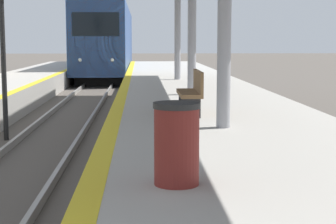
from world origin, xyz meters
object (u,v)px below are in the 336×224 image
(signal_mid, at_px, (2,13))
(trash_bin, at_px, (177,144))
(train, at_px, (108,40))
(bench, at_px, (192,91))

(signal_mid, bearing_deg, trash_bin, -64.51)
(train, xyz_separation_m, bench, (3.27, -27.15, -1.04))
(signal_mid, xyz_separation_m, bench, (4.34, -1.87, -1.70))
(signal_mid, height_order, trash_bin, signal_mid)
(train, distance_m, bench, 27.37)
(trash_bin, bearing_deg, train, 94.46)
(signal_mid, bearing_deg, train, 87.57)
(train, relative_size, bench, 14.27)
(signal_mid, height_order, bench, signal_mid)
(trash_bin, bearing_deg, bench, 83.07)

